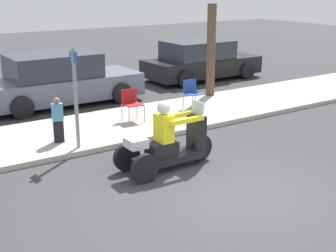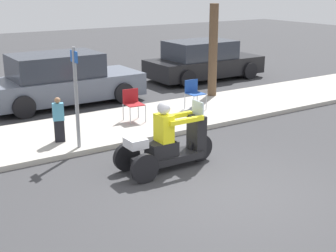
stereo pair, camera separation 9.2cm
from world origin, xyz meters
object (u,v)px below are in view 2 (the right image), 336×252
object	(u,v)px
parked_car_lot_left	(203,61)
tree_trunk	(213,51)
parked_car_lot_center	(62,80)
street_sign	(76,94)
folding_chair_curbside	(194,91)
spectator_by_tree	(59,120)
folding_chair_set_back	(132,102)
motorcycle_trike	(168,145)

from	to	relation	value
parked_car_lot_left	tree_trunk	bearing A→B (deg)	-121.85
parked_car_lot_center	street_sign	xyz separation A→B (m)	(-1.26, -4.30, 0.58)
parked_car_lot_left	folding_chair_curbside	bearing A→B (deg)	-130.25
spectator_by_tree	folding_chair_set_back	xyz separation A→B (m)	(2.23, 0.61, 0.01)
folding_chair_curbside	parked_car_lot_center	world-z (taller)	parked_car_lot_center
motorcycle_trike	tree_trunk	bearing A→B (deg)	43.63
folding_chair_set_back	folding_chair_curbside	bearing A→B (deg)	3.30
motorcycle_trike	parked_car_lot_center	size ratio (longest dim) A/B	0.45
folding_chair_set_back	folding_chair_curbside	xyz separation A→B (m)	(2.06, 0.12, 0.00)
motorcycle_trike	parked_car_lot_left	size ratio (longest dim) A/B	0.47
motorcycle_trike	parked_car_lot_center	xyz separation A→B (m)	(0.12, 6.16, 0.24)
motorcycle_trike	folding_chair_set_back	bearing A→B (deg)	74.07
folding_chair_set_back	parked_car_lot_center	xyz separation A→B (m)	(-0.76, 3.10, 0.11)
folding_chair_set_back	parked_car_lot_left	distance (m)	6.47
folding_chair_set_back	tree_trunk	size ratio (longest dim) A/B	0.29
parked_car_lot_center	street_sign	distance (m)	4.51
tree_trunk	street_sign	world-z (taller)	tree_trunk
folding_chair_curbside	parked_car_lot_left	size ratio (longest dim) A/B	0.18
folding_chair_set_back	spectator_by_tree	bearing A→B (deg)	-164.81
folding_chair_set_back	folding_chair_curbside	world-z (taller)	same
tree_trunk	folding_chair_curbside	bearing A→B (deg)	-145.56
spectator_by_tree	tree_trunk	bearing A→B (deg)	16.71
spectator_by_tree	parked_car_lot_center	size ratio (longest dim) A/B	0.22
street_sign	folding_chair_set_back	bearing A→B (deg)	30.81
spectator_by_tree	parked_car_lot_left	size ratio (longest dim) A/B	0.23
motorcycle_trike	spectator_by_tree	world-z (taller)	motorcycle_trike
folding_chair_set_back	tree_trunk	bearing A→B (deg)	17.66
spectator_by_tree	street_sign	bearing A→B (deg)	-70.05
street_sign	parked_car_lot_center	bearing A→B (deg)	73.70
folding_chair_curbside	motorcycle_trike	bearing A→B (deg)	-132.63
motorcycle_trike	tree_trunk	world-z (taller)	tree_trunk
motorcycle_trike	spectator_by_tree	size ratio (longest dim) A/B	2.05
tree_trunk	street_sign	distance (m)	6.00
spectator_by_tree	folding_chair_set_back	bearing A→B (deg)	15.19
street_sign	parked_car_lot_left	bearing A→B (deg)	34.91
parked_car_lot_center	parked_car_lot_left	bearing A→B (deg)	7.11
motorcycle_trike	folding_chair_curbside	world-z (taller)	motorcycle_trike
folding_chair_set_back	tree_trunk	distance (m)	3.81
folding_chair_set_back	parked_car_lot_left	world-z (taller)	parked_car_lot_left
motorcycle_trike	parked_car_lot_left	bearing A→B (deg)	48.63
folding_chair_curbside	parked_car_lot_left	bearing A→B (deg)	49.75
folding_chair_set_back	parked_car_lot_left	bearing A→B (deg)	36.40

